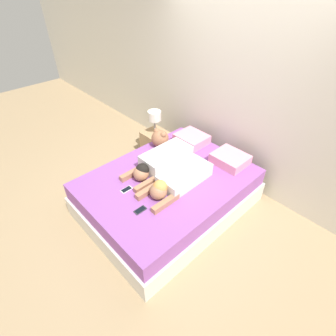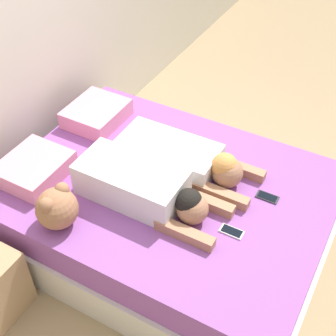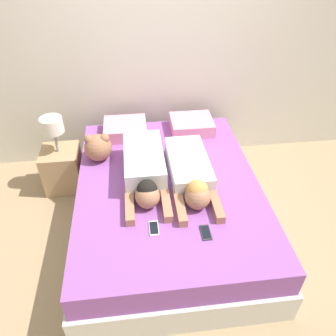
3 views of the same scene
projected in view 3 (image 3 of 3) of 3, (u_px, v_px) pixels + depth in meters
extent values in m
plane|color=#9E8460|center=(168.00, 223.00, 3.22)|extent=(12.00, 12.00, 0.00)
cube|color=beige|center=(154.00, 48.00, 3.38)|extent=(12.00, 0.06, 2.60)
cube|color=beige|center=(168.00, 212.00, 3.13)|extent=(1.64, 2.17, 0.30)
cube|color=#8C4C9E|center=(168.00, 191.00, 2.97)|extent=(1.58, 2.11, 0.24)
cube|color=pink|center=(125.00, 129.00, 3.47)|extent=(0.44, 0.39, 0.13)
cube|color=pink|center=(192.00, 125.00, 3.53)|extent=(0.44, 0.39, 0.13)
cube|color=silver|center=(144.00, 162.00, 2.93)|extent=(0.34, 0.69, 0.23)
sphere|color=#A37051|center=(147.00, 196.00, 2.60)|extent=(0.20, 0.20, 0.20)
sphere|color=black|center=(147.00, 190.00, 2.59)|extent=(0.17, 0.17, 0.17)
cube|color=#A37051|center=(130.00, 206.00, 2.60)|extent=(0.07, 0.38, 0.07)
cube|color=#A37051|center=(166.00, 203.00, 2.63)|extent=(0.07, 0.38, 0.07)
cube|color=silver|center=(188.00, 165.00, 2.94)|extent=(0.35, 0.70, 0.17)
sphere|color=#A37051|center=(198.00, 197.00, 2.59)|extent=(0.21, 0.21, 0.21)
sphere|color=#D18C47|center=(197.00, 190.00, 2.58)|extent=(0.18, 0.18, 0.18)
cube|color=#A37051|center=(180.00, 206.00, 2.60)|extent=(0.07, 0.38, 0.07)
cube|color=#A37051|center=(215.00, 203.00, 2.62)|extent=(0.07, 0.38, 0.07)
cube|color=silver|center=(154.00, 228.00, 2.46)|extent=(0.07, 0.14, 0.01)
cube|color=black|center=(154.00, 228.00, 2.45)|extent=(0.06, 0.12, 0.00)
cube|color=#2D2D33|center=(206.00, 233.00, 2.43)|extent=(0.07, 0.14, 0.01)
cube|color=black|center=(206.00, 232.00, 2.42)|extent=(0.06, 0.12, 0.00)
sphere|color=#996647|center=(98.00, 148.00, 3.08)|extent=(0.26, 0.26, 0.26)
sphere|color=#996647|center=(89.00, 139.00, 3.01)|extent=(0.09, 0.09, 0.09)
sphere|color=#996647|center=(105.00, 138.00, 3.03)|extent=(0.09, 0.09, 0.09)
cube|color=tan|center=(63.00, 169.00, 3.52)|extent=(0.38, 0.38, 0.47)
cylinder|color=#999999|center=(56.00, 142.00, 3.31)|extent=(0.03, 0.03, 0.23)
cylinder|color=silver|center=(52.00, 125.00, 3.19)|extent=(0.22, 0.22, 0.15)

